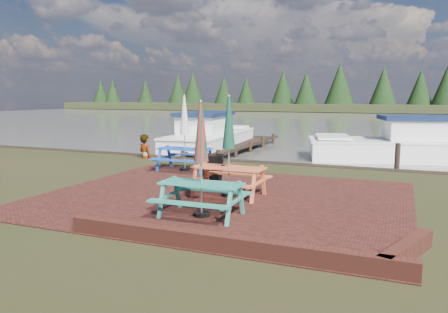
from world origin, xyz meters
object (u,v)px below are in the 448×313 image
picnic_table_teal (201,177)px  boat_near (407,146)px  person (145,135)px  picnic_table_blue (185,145)px  boat_jetty (210,138)px  jetty (237,145)px  chalkboard (212,169)px  picnic_table_red (229,162)px

picnic_table_teal → boat_near: bearing=70.0°
boat_near → person: (-9.91, -4.80, 0.55)m
picnic_table_teal → boat_near: size_ratio=0.30×
picnic_table_blue → boat_jetty: picnic_table_blue is taller
jetty → boat_jetty: boat_jetty is taller
picnic_table_teal → boat_jetty: (-5.03, 11.56, -0.41)m
picnic_table_blue → jetty: size_ratio=0.28×
chalkboard → person: 6.12m
person → boat_jetty: bearing=-77.3°
jetty → boat_near: boat_near is taller
picnic_table_red → person: bearing=139.2°
jetty → picnic_table_teal: bearing=-72.7°
jetty → person: (-2.10, -5.08, 0.87)m
person → picnic_table_blue: bearing=167.8°
picnic_table_red → boat_near: 10.70m
picnic_table_red → chalkboard: 1.59m
picnic_table_blue → jetty: picnic_table_blue is taller
picnic_table_red → picnic_table_blue: 4.09m
boat_near → chalkboard: bearing=135.1°
picnic_table_blue → jetty: 7.22m
picnic_table_blue → boat_near: picnic_table_blue is taller
picnic_table_red → chalkboard: size_ratio=2.88×
chalkboard → boat_near: boat_near is taller
jetty → boat_near: (7.80, -0.28, 0.31)m
picnic_table_red → chalkboard: picnic_table_red is taller
picnic_table_blue → picnic_table_teal: bearing=-60.0°
picnic_table_red → picnic_table_blue: size_ratio=0.99×
chalkboard → jetty: size_ratio=0.10×
picnic_table_teal → picnic_table_blue: bearing=119.9°
boat_jetty → person: bearing=-105.0°
chalkboard → boat_near: (5.19, 8.66, -0.03)m
chalkboard → boat_jetty: size_ratio=0.12×
picnic_table_blue → person: bearing=143.7°
picnic_table_blue → jetty: bearing=95.4°
chalkboard → picnic_table_red: bearing=-44.6°
picnic_table_red → boat_near: (4.20, 9.83, -0.47)m
person → chalkboard: bearing=163.8°
picnic_table_teal → picnic_table_blue: 5.76m
picnic_table_teal → boat_near: (4.04, 11.79, -0.43)m
picnic_table_blue → boat_jetty: 6.96m
boat_near → person: person is taller
picnic_table_blue → person: 3.56m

